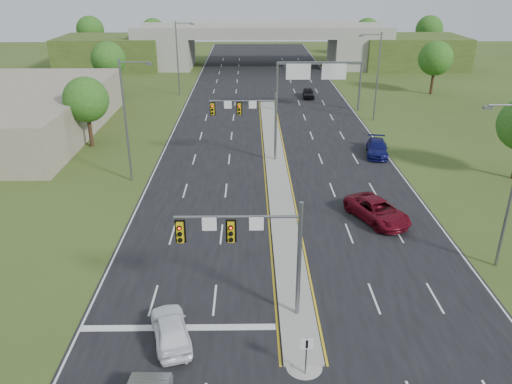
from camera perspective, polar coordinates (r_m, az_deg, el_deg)
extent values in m
plane|color=#384B1B|center=(28.89, 4.69, -13.87)|extent=(240.00, 240.00, 0.00)
cube|color=black|center=(60.42, 1.73, 6.88)|extent=(24.00, 160.00, 0.02)
cube|color=gray|center=(49.05, 2.31, 2.88)|extent=(2.00, 54.00, 0.16)
cone|color=gray|center=(25.79, 5.53, -19.12)|extent=(2.00, 2.00, 0.16)
cube|color=gold|center=(49.03, 0.97, 2.80)|extent=(0.12, 54.00, 0.01)
cube|color=gold|center=(49.15, 3.65, 2.80)|extent=(0.12, 54.00, 0.01)
cube|color=silver|center=(61.05, -9.48, 6.76)|extent=(0.12, 160.00, 0.01)
cube|color=silver|center=(62.05, 12.76, 6.77)|extent=(0.12, 160.00, 0.01)
cube|color=silver|center=(28.24, -8.84, -15.07)|extent=(10.50, 0.50, 0.01)
cylinder|color=slate|center=(26.89, 4.94, -7.96)|extent=(0.24, 0.24, 7.00)
cylinder|color=slate|center=(25.45, -2.16, -2.86)|extent=(6.50, 0.16, 0.16)
cube|color=gold|center=(25.59, -2.87, -4.62)|extent=(0.35, 0.25, 1.10)
cube|color=gold|center=(25.82, -8.67, -4.61)|extent=(0.35, 0.25, 1.10)
cube|color=black|center=(25.71, -2.86, -4.47)|extent=(0.55, 0.04, 1.30)
cube|color=black|center=(25.94, -8.63, -4.46)|extent=(0.55, 0.04, 1.30)
sphere|color=#FF0C05|center=(25.31, -2.90, -4.06)|extent=(0.20, 0.20, 0.20)
sphere|color=#FF0C05|center=(25.54, -8.75, -4.06)|extent=(0.20, 0.20, 0.20)
cube|color=white|center=(25.60, -5.36, -3.67)|extent=(0.75, 0.04, 0.75)
cube|color=white|center=(25.52, 0.04, -3.65)|extent=(0.75, 0.04, 0.75)
cylinder|color=slate|center=(49.85, 2.26, 7.36)|extent=(0.24, 0.24, 7.00)
cylinder|color=slate|center=(49.09, -1.54, 10.37)|extent=(6.50, 0.16, 0.16)
cube|color=gold|center=(49.03, -1.92, 9.45)|extent=(0.35, 0.25, 1.10)
cube|color=gold|center=(49.15, -4.99, 9.41)|extent=(0.35, 0.25, 1.10)
cube|color=black|center=(49.16, -1.92, 9.49)|extent=(0.55, 0.04, 1.30)
cube|color=black|center=(49.28, -4.98, 9.45)|extent=(0.55, 0.04, 1.30)
sphere|color=#FF0C05|center=(48.82, -1.93, 9.81)|extent=(0.20, 0.20, 0.20)
sphere|color=#FF0C05|center=(48.94, -5.02, 9.77)|extent=(0.20, 0.20, 0.20)
cube|color=white|center=(49.11, -3.23, 9.93)|extent=(0.75, 0.04, 0.75)
cube|color=white|center=(49.07, -0.38, 9.95)|extent=(0.75, 0.04, 0.75)
cylinder|color=slate|center=(24.75, 5.75, -18.22)|extent=(0.08, 0.08, 2.20)
cube|color=white|center=(24.18, 5.84, -16.89)|extent=(0.60, 0.04, 0.60)
cube|color=black|center=(24.16, 5.85, -16.93)|extent=(0.10, 0.02, 0.45)
cylinder|color=slate|center=(69.34, 2.43, 11.90)|extent=(0.28, 0.28, 6.60)
cylinder|color=slate|center=(70.86, 11.79, 11.69)|extent=(0.28, 0.28, 6.60)
cube|color=slate|center=(69.29, 7.30, 14.42)|extent=(11.50, 0.35, 0.35)
cube|color=#0B5220|center=(68.95, 4.86, 13.55)|extent=(3.20, 0.08, 2.00)
cube|color=#0B5220|center=(69.57, 8.91, 13.44)|extent=(3.20, 0.08, 2.00)
cube|color=silver|center=(68.90, 4.86, 13.54)|extent=(3.30, 0.03, 2.10)
cube|color=silver|center=(69.52, 8.91, 13.44)|extent=(3.30, 0.03, 2.10)
cube|color=gray|center=(104.76, -9.01, 15.54)|extent=(6.00, 12.00, 6.00)
cube|color=gray|center=(105.60, 10.30, 15.52)|extent=(6.00, 12.00, 6.00)
cube|color=#384B1B|center=(107.32, -16.14, 15.12)|extent=(20.00, 14.00, 6.00)
cube|color=#384B1B|center=(108.77, 17.28, 15.10)|extent=(20.00, 14.00, 6.00)
cube|color=gray|center=(103.35, 0.69, 17.72)|extent=(50.00, 12.00, 1.20)
cube|color=gray|center=(97.48, 0.79, 17.97)|extent=(50.00, 0.40, 0.90)
cube|color=gray|center=(109.02, 0.62, 18.59)|extent=(50.00, 0.40, 0.90)
cylinder|color=slate|center=(45.74, -14.67, 7.69)|extent=(0.20, 0.20, 11.00)
cylinder|color=slate|center=(44.35, -13.77, 14.20)|extent=(2.50, 0.12, 0.12)
cube|color=slate|center=(44.12, -12.12, 14.10)|extent=(0.50, 0.25, 0.18)
cylinder|color=slate|center=(79.42, -8.96, 14.78)|extent=(0.20, 0.20, 11.00)
cylinder|color=slate|center=(78.63, -8.26, 18.56)|extent=(2.50, 0.12, 0.12)
cube|color=slate|center=(78.50, -7.30, 18.49)|extent=(0.50, 0.25, 0.18)
cylinder|color=slate|center=(32.21, 27.04, 8.84)|extent=(2.50, 0.12, 0.12)
cube|color=slate|center=(31.69, 24.97, 8.73)|extent=(0.50, 0.25, 0.18)
cylinder|color=slate|center=(65.89, 13.71, 12.58)|extent=(0.20, 0.20, 11.00)
cylinder|color=slate|center=(64.84, 13.05, 17.13)|extent=(2.50, 0.12, 0.12)
cube|color=slate|center=(64.58, 11.91, 17.07)|extent=(0.50, 0.25, 0.18)
cylinder|color=#382316|center=(57.68, -18.44, 6.89)|extent=(0.44, 0.44, 4.00)
sphere|color=#215115|center=(56.90, -18.86, 9.97)|extent=(4.80, 4.80, 4.80)
cylinder|color=#382316|center=(82.10, -16.24, 12.04)|extent=(0.44, 0.44, 4.25)
sphere|color=#215115|center=(81.53, -16.52, 14.37)|extent=(5.20, 5.20, 5.20)
cylinder|color=#382316|center=(84.27, 19.51, 11.92)|extent=(0.44, 0.44, 4.25)
sphere|color=#215115|center=(83.71, 19.83, 14.18)|extent=(5.20, 5.20, 5.20)
cylinder|color=#382316|center=(122.95, -18.20, 15.53)|extent=(0.44, 0.44, 4.50)
sphere|color=#215115|center=(122.55, -18.42, 17.19)|extent=(6.00, 6.00, 6.00)
cylinder|color=#382316|center=(119.68, -11.53, 15.95)|extent=(0.44, 0.44, 4.25)
sphere|color=#215115|center=(119.29, -11.67, 17.56)|extent=(5.60, 5.60, 5.60)
cylinder|color=#382316|center=(120.73, 12.44, 15.94)|extent=(0.44, 0.44, 4.25)
sphere|color=#215115|center=(120.34, 12.58, 17.54)|extent=(5.60, 5.60, 5.60)
cylinder|color=#382316|center=(124.55, 18.96, 15.53)|extent=(0.44, 0.44, 4.50)
sphere|color=#215115|center=(124.15, 19.19, 17.16)|extent=(6.00, 6.00, 6.00)
cube|color=gray|center=(65.67, -25.70, 8.18)|extent=(18.00, 30.00, 5.00)
imported|color=white|center=(27.04, -9.73, -15.15)|extent=(2.92, 4.71, 1.50)
imported|color=maroon|center=(39.46, 13.71, -2.07)|extent=(4.90, 6.50, 1.64)
imported|color=#0D1050|center=(53.83, 13.66, 4.91)|extent=(3.05, 5.50, 1.51)
imported|color=black|center=(77.89, 6.02, 11.19)|extent=(1.92, 4.27, 1.42)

